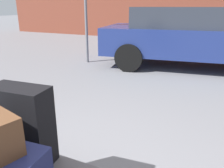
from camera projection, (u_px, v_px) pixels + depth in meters
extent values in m
cube|color=black|center=(23.00, 125.00, 1.63)|extent=(0.45, 0.24, 0.58)
cube|color=navy|center=(194.00, 41.00, 5.51)|extent=(4.52, 2.41, 0.64)
cube|color=#2D333D|center=(186.00, 17.00, 5.40)|extent=(2.61, 1.92, 0.46)
cylinder|color=black|center=(141.00, 46.00, 6.77)|extent=(0.67, 0.31, 0.64)
cylinder|color=black|center=(129.00, 58.00, 5.23)|extent=(0.67, 0.31, 0.64)
cylinder|color=slate|center=(86.00, 15.00, 5.79)|extent=(0.07, 0.07, 2.45)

